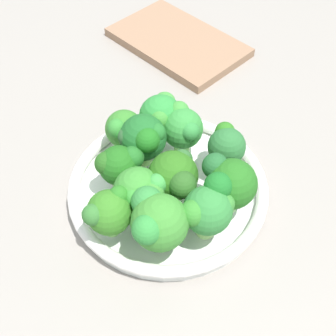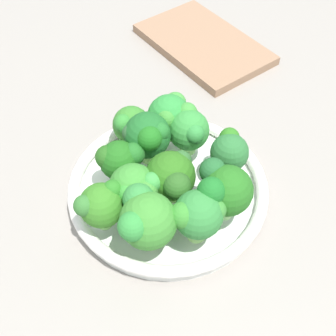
{
  "view_description": "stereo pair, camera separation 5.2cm",
  "coord_description": "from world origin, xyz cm",
  "px_view_note": "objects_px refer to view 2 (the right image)",
  "views": [
    {
      "loc": [
        -32.77,
        11.11,
        50.71
      ],
      "look_at": [
        2.51,
        -1.81,
        5.97
      ],
      "focal_mm": 47.87,
      "sensor_mm": 36.0,
      "label": 1
    },
    {
      "loc": [
        -34.2,
        6.16,
        50.71
      ],
      "look_at": [
        2.51,
        -1.81,
        5.97
      ],
      "focal_mm": 47.87,
      "sensor_mm": 36.0,
      "label": 2
    }
  ],
  "objects_px": {
    "broccoli_floret_1": "(170,116)",
    "broccoli_floret_11": "(130,125)",
    "broccoli_floret_6": "(146,219)",
    "broccoli_floret_4": "(172,179)",
    "broccoli_floret_0": "(229,151)",
    "broccoli_floret_2": "(146,136)",
    "broccoli_floret_8": "(119,160)",
    "broccoli_floret_10": "(223,190)",
    "broccoli_floret_5": "(135,188)",
    "cutting_board": "(203,44)",
    "broccoli_floret_9": "(189,128)",
    "bowl": "(168,189)",
    "broccoli_floret_7": "(101,205)",
    "broccoli_floret_3": "(199,214)"
  },
  "relations": [
    {
      "from": "broccoli_floret_1",
      "to": "broccoli_floret_11",
      "type": "distance_m",
      "value": 0.06
    },
    {
      "from": "broccoli_floret_1",
      "to": "broccoli_floret_6",
      "type": "bearing_deg",
      "value": 158.99
    },
    {
      "from": "broccoli_floret_4",
      "to": "broccoli_floret_0",
      "type": "bearing_deg",
      "value": -69.95
    },
    {
      "from": "broccoli_floret_2",
      "to": "broccoli_floret_4",
      "type": "xyz_separation_m",
      "value": [
        -0.07,
        -0.02,
        -0.0
      ]
    },
    {
      "from": "broccoli_floret_8",
      "to": "broccoli_floret_10",
      "type": "bearing_deg",
      "value": -125.38
    },
    {
      "from": "broccoli_floret_5",
      "to": "cutting_board",
      "type": "height_order",
      "value": "broccoli_floret_5"
    },
    {
      "from": "broccoli_floret_0",
      "to": "broccoli_floret_8",
      "type": "xyz_separation_m",
      "value": [
        0.02,
        0.14,
        -0.0
      ]
    },
    {
      "from": "broccoli_floret_2",
      "to": "broccoli_floret_10",
      "type": "bearing_deg",
      "value": -145.37
    },
    {
      "from": "broccoli_floret_9",
      "to": "broccoli_floret_5",
      "type": "bearing_deg",
      "value": 134.03
    },
    {
      "from": "broccoli_floret_0",
      "to": "bowl",
      "type": "bearing_deg",
      "value": 89.92
    },
    {
      "from": "bowl",
      "to": "broccoli_floret_4",
      "type": "xyz_separation_m",
      "value": [
        -0.03,
        0.0,
        0.06
      ]
    },
    {
      "from": "bowl",
      "to": "broccoli_floret_7",
      "type": "relative_size",
      "value": 3.98
    },
    {
      "from": "broccoli_floret_3",
      "to": "broccoli_floret_7",
      "type": "xyz_separation_m",
      "value": [
        0.04,
        0.11,
        -0.0
      ]
    },
    {
      "from": "broccoli_floret_5",
      "to": "broccoli_floret_9",
      "type": "xyz_separation_m",
      "value": [
        0.09,
        -0.09,
        0.0
      ]
    },
    {
      "from": "broccoli_floret_7",
      "to": "broccoli_floret_10",
      "type": "relative_size",
      "value": 0.84
    },
    {
      "from": "broccoli_floret_9",
      "to": "broccoli_floret_2",
      "type": "bearing_deg",
      "value": 98.79
    },
    {
      "from": "broccoli_floret_0",
      "to": "broccoli_floret_11",
      "type": "relative_size",
      "value": 1.1
    },
    {
      "from": "broccoli_floret_2",
      "to": "broccoli_floret_10",
      "type": "height_order",
      "value": "broccoli_floret_10"
    },
    {
      "from": "broccoli_floret_2",
      "to": "broccoli_floret_5",
      "type": "height_order",
      "value": "broccoli_floret_2"
    },
    {
      "from": "broccoli_floret_6",
      "to": "cutting_board",
      "type": "relative_size",
      "value": 0.33
    },
    {
      "from": "broccoli_floret_7",
      "to": "broccoli_floret_9",
      "type": "xyz_separation_m",
      "value": [
        0.1,
        -0.13,
        -0.0
      ]
    },
    {
      "from": "broccoli_floret_1",
      "to": "broccoli_floret_5",
      "type": "height_order",
      "value": "broccoli_floret_1"
    },
    {
      "from": "bowl",
      "to": "broccoli_floret_3",
      "type": "xyz_separation_m",
      "value": [
        -0.09,
        -0.02,
        0.06
      ]
    },
    {
      "from": "broccoli_floret_1",
      "to": "cutting_board",
      "type": "distance_m",
      "value": 0.28
    },
    {
      "from": "bowl",
      "to": "broccoli_floret_4",
      "type": "bearing_deg",
      "value": 178.12
    },
    {
      "from": "broccoli_floret_7",
      "to": "broccoli_floret_9",
      "type": "bearing_deg",
      "value": -52.33
    },
    {
      "from": "broccoli_floret_1",
      "to": "broccoli_floret_4",
      "type": "bearing_deg",
      "value": 169.32
    },
    {
      "from": "broccoli_floret_11",
      "to": "broccoli_floret_5",
      "type": "bearing_deg",
      "value": 173.78
    },
    {
      "from": "broccoli_floret_1",
      "to": "broccoli_floret_2",
      "type": "xyz_separation_m",
      "value": [
        -0.04,
        0.04,
        0.01
      ]
    },
    {
      "from": "broccoli_floret_2",
      "to": "cutting_board",
      "type": "height_order",
      "value": "broccoli_floret_2"
    },
    {
      "from": "bowl",
      "to": "broccoli_floret_5",
      "type": "bearing_deg",
      "value": 124.15
    },
    {
      "from": "broccoli_floret_6",
      "to": "broccoli_floret_2",
      "type": "bearing_deg",
      "value": -10.58
    },
    {
      "from": "broccoli_floret_3",
      "to": "broccoli_floret_5",
      "type": "distance_m",
      "value": 0.09
    },
    {
      "from": "cutting_board",
      "to": "broccoli_floret_11",
      "type": "bearing_deg",
      "value": 144.52
    },
    {
      "from": "broccoli_floret_5",
      "to": "broccoli_floret_6",
      "type": "height_order",
      "value": "broccoli_floret_6"
    },
    {
      "from": "broccoli_floret_0",
      "to": "broccoli_floret_2",
      "type": "xyz_separation_m",
      "value": [
        0.04,
        0.1,
        0.01
      ]
    },
    {
      "from": "broccoli_floret_2",
      "to": "broccoli_floret_7",
      "type": "distance_m",
      "value": 0.12
    },
    {
      "from": "broccoli_floret_5",
      "to": "cutting_board",
      "type": "relative_size",
      "value": 0.28
    },
    {
      "from": "broccoli_floret_4",
      "to": "broccoli_floret_9",
      "type": "distance_m",
      "value": 0.09
    },
    {
      "from": "broccoli_floret_6",
      "to": "broccoli_floret_7",
      "type": "height_order",
      "value": "broccoli_floret_6"
    },
    {
      "from": "broccoli_floret_10",
      "to": "broccoli_floret_11",
      "type": "height_order",
      "value": "broccoli_floret_10"
    },
    {
      "from": "broccoli_floret_3",
      "to": "broccoli_floret_8",
      "type": "bearing_deg",
      "value": 36.2
    },
    {
      "from": "broccoli_floret_11",
      "to": "broccoli_floret_2",
      "type": "bearing_deg",
      "value": -157.22
    },
    {
      "from": "broccoli_floret_9",
      "to": "broccoli_floret_10",
      "type": "bearing_deg",
      "value": -173.77
    },
    {
      "from": "broccoli_floret_2",
      "to": "broccoli_floret_4",
      "type": "relative_size",
      "value": 1.05
    },
    {
      "from": "cutting_board",
      "to": "broccoli_floret_4",
      "type": "bearing_deg",
      "value": 158.55
    },
    {
      "from": "broccoli_floret_2",
      "to": "broccoli_floret_3",
      "type": "relative_size",
      "value": 1.06
    },
    {
      "from": "broccoli_floret_1",
      "to": "broccoli_floret_8",
      "type": "height_order",
      "value": "broccoli_floret_1"
    },
    {
      "from": "broccoli_floret_2",
      "to": "broccoli_floret_3",
      "type": "height_order",
      "value": "broccoli_floret_2"
    },
    {
      "from": "broccoli_floret_10",
      "to": "broccoli_floret_7",
      "type": "bearing_deg",
      "value": 84.35
    }
  ]
}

